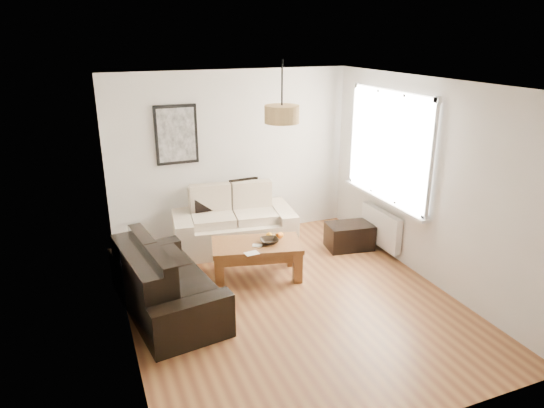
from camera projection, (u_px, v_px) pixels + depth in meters
name	position (u px, v px, depth m)	size (l,w,h in m)	color
floor	(290.00, 299.00, 5.99)	(4.50, 4.50, 0.00)	brown
ceiling	(293.00, 83.00, 5.13)	(3.80, 4.50, 0.00)	white
wall_back	(232.00, 156.00, 7.53)	(3.80, 0.04, 2.60)	silver
wall_front	(416.00, 291.00, 3.59)	(3.80, 0.04, 2.60)	silver
wall_left	(119.00, 222.00, 4.89)	(0.04, 4.50, 2.60)	silver
wall_right	(427.00, 182.00, 6.23)	(0.04, 4.50, 2.60)	silver
window_bay	(390.00, 146.00, 6.81)	(0.14, 1.90, 1.60)	white
radiator	(381.00, 227.00, 7.21)	(0.10, 0.90, 0.52)	white
poster	(176.00, 135.00, 7.07)	(0.62, 0.04, 0.87)	black
pendant_shade	(282.00, 114.00, 5.51)	(0.40, 0.40, 0.20)	tan
loveseat_cream	(234.00, 219.00, 7.35)	(1.79, 0.98, 0.89)	beige
sofa_leather	(166.00, 279.00, 5.66)	(1.83, 0.89, 0.79)	black
coffee_table	(257.00, 259.00, 6.50)	(1.17, 0.64, 0.48)	brown
ottoman	(349.00, 236.00, 7.36)	(0.68, 0.44, 0.39)	black
cushion_left	(206.00, 198.00, 7.31)	(0.40, 0.12, 0.40)	black
cushion_right	(245.00, 192.00, 7.52)	(0.43, 0.13, 0.43)	black
fruit_bowl	(269.00, 241.00, 6.42)	(0.24, 0.24, 0.06)	black
orange_a	(279.00, 236.00, 6.56)	(0.09, 0.09, 0.09)	#D56411
orange_b	(281.00, 235.00, 6.58)	(0.08, 0.08, 0.08)	orange
orange_c	(269.00, 235.00, 6.56)	(0.09, 0.09, 0.09)	orange
papers	(252.00, 253.00, 6.12)	(0.18, 0.12, 0.01)	silver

